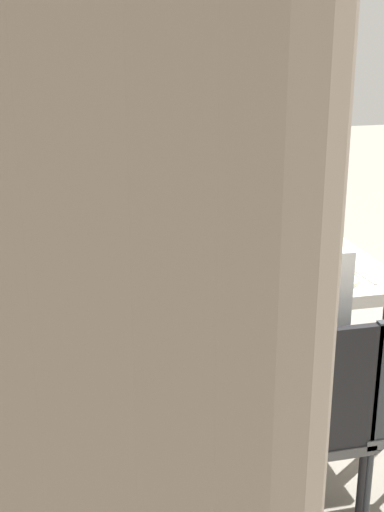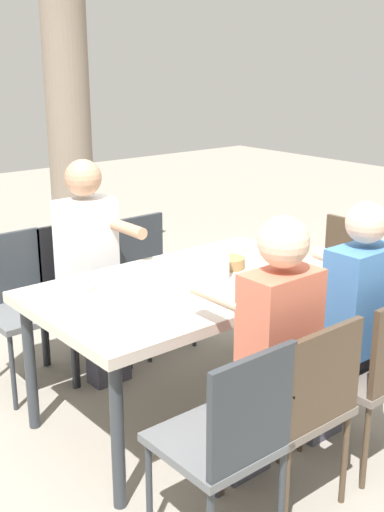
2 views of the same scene
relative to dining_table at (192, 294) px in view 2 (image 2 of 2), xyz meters
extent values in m
plane|color=gray|center=(0.00, 0.00, -0.70)|extent=(16.00, 16.00, 0.00)
cube|color=beige|center=(0.00, 0.00, 0.04)|extent=(1.67, 0.99, 0.05)
cylinder|color=#2D3338|center=(-0.76, 0.42, -0.35)|extent=(0.06, 0.06, 0.72)
cylinder|color=#2D3338|center=(0.76, 0.42, -0.35)|extent=(0.06, 0.06, 0.72)
cylinder|color=#2D3338|center=(-0.76, -0.42, -0.35)|extent=(0.06, 0.06, 0.72)
cylinder|color=#2D3338|center=(0.76, -0.42, -0.35)|extent=(0.06, 0.06, 0.72)
cube|color=#5B5E61|center=(-0.57, 0.84, -0.23)|extent=(0.44, 0.44, 0.04)
cube|color=#2D3338|center=(-0.57, 1.04, -0.01)|extent=(0.42, 0.03, 0.44)
cylinder|color=#2D3338|center=(-0.76, 0.65, -0.47)|extent=(0.03, 0.03, 0.46)
cylinder|color=#2D3338|center=(-0.38, 0.65, -0.47)|extent=(0.03, 0.03, 0.46)
cylinder|color=#2D3338|center=(-0.38, 1.03, -0.47)|extent=(0.03, 0.03, 0.46)
cube|color=#5B5E61|center=(-0.57, -0.84, -0.24)|extent=(0.44, 0.44, 0.04)
cube|color=#2D3338|center=(-0.57, -1.04, -0.02)|extent=(0.42, 0.03, 0.45)
cylinder|color=#2D3338|center=(-0.38, -0.65, -0.48)|extent=(0.03, 0.03, 0.45)
cylinder|color=#2D3338|center=(-0.76, -0.65, -0.48)|extent=(0.03, 0.03, 0.45)
cylinder|color=#2D3338|center=(-0.38, -1.03, -0.48)|extent=(0.03, 0.03, 0.45)
cube|color=#4F4F50|center=(-0.16, 0.84, -0.24)|extent=(0.44, 0.44, 0.04)
cube|color=black|center=(-0.16, 1.04, -0.02)|extent=(0.42, 0.03, 0.45)
cylinder|color=black|center=(-0.35, 0.65, -0.48)|extent=(0.03, 0.03, 0.44)
cylinder|color=black|center=(0.03, 0.65, -0.48)|extent=(0.03, 0.03, 0.44)
cylinder|color=black|center=(-0.35, 1.03, -0.48)|extent=(0.03, 0.03, 0.44)
cylinder|color=black|center=(0.03, 1.03, -0.48)|extent=(0.03, 0.03, 0.44)
cube|color=#6A6158|center=(-0.16, -0.84, -0.24)|extent=(0.44, 0.44, 0.04)
cube|color=#473828|center=(-0.16, -1.04, -0.02)|extent=(0.42, 0.03, 0.43)
cylinder|color=#473828|center=(0.03, -0.65, -0.48)|extent=(0.03, 0.03, 0.45)
cylinder|color=#473828|center=(-0.35, -0.65, -0.48)|extent=(0.03, 0.03, 0.45)
cylinder|color=#473828|center=(0.03, -1.03, -0.48)|extent=(0.03, 0.03, 0.45)
cylinder|color=#473828|center=(-0.35, -1.03, -0.48)|extent=(0.03, 0.03, 0.45)
cube|color=#5B5E61|center=(0.37, 0.84, -0.26)|extent=(0.44, 0.44, 0.04)
cube|color=#2D3338|center=(0.37, 1.04, -0.05)|extent=(0.42, 0.03, 0.43)
cylinder|color=#2D3338|center=(0.18, 0.65, -0.49)|extent=(0.03, 0.03, 0.42)
cylinder|color=#2D3338|center=(0.56, 0.65, -0.49)|extent=(0.03, 0.03, 0.42)
cylinder|color=#2D3338|center=(0.18, 1.03, -0.49)|extent=(0.03, 0.03, 0.42)
cylinder|color=#2D3338|center=(0.56, 1.03, -0.49)|extent=(0.03, 0.03, 0.42)
cube|color=#6A6158|center=(0.37, -0.84, -0.25)|extent=(0.44, 0.44, 0.04)
cylinder|color=#473828|center=(0.56, -0.65, -0.49)|extent=(0.03, 0.03, 0.43)
cylinder|color=#473828|center=(0.18, -0.65, -0.49)|extent=(0.03, 0.03, 0.43)
cylinder|color=#473828|center=(0.18, -1.03, -0.49)|extent=(0.03, 0.03, 0.43)
cube|color=#6A6158|center=(1.18, 0.00, -0.23)|extent=(0.44, 0.44, 0.04)
cube|color=#473828|center=(1.38, 0.00, -0.02)|extent=(0.03, 0.42, 0.42)
cylinder|color=#473828|center=(0.99, 0.19, -0.48)|extent=(0.03, 0.03, 0.45)
cylinder|color=#473828|center=(0.99, -0.19, -0.48)|extent=(0.03, 0.03, 0.45)
cylinder|color=#473828|center=(1.37, 0.19, -0.48)|extent=(0.03, 0.03, 0.45)
cylinder|color=#473828|center=(1.37, -0.19, -0.48)|extent=(0.03, 0.03, 0.45)
cube|color=#3F3F4C|center=(-0.16, 0.60, -0.47)|extent=(0.24, 0.14, 0.46)
cube|color=#3F3F4C|center=(-0.16, 0.69, -0.19)|extent=(0.28, 0.32, 0.10)
cube|color=white|center=(-0.16, 0.80, 0.13)|extent=(0.34, 0.20, 0.55)
sphere|color=tan|center=(-0.16, 0.80, 0.53)|extent=(0.22, 0.22, 0.22)
cylinder|color=tan|center=(-0.02, 0.56, 0.25)|extent=(0.07, 0.30, 0.07)
cube|color=#3F3F4C|center=(-0.16, -0.58, -0.47)|extent=(0.24, 0.14, 0.46)
cube|color=#3F3F4C|center=(-0.16, -0.67, -0.19)|extent=(0.28, 0.32, 0.10)
cube|color=#CC664C|center=(-0.16, -0.78, 0.11)|extent=(0.34, 0.20, 0.51)
sphere|color=beige|center=(-0.16, -0.78, 0.49)|extent=(0.21, 0.21, 0.21)
cylinder|color=beige|center=(-0.30, -0.54, 0.22)|extent=(0.07, 0.30, 0.07)
cube|color=#3F3F4C|center=(0.37, -0.60, -0.47)|extent=(0.24, 0.14, 0.46)
cube|color=#3F3F4C|center=(0.37, -0.69, -0.19)|extent=(0.28, 0.32, 0.10)
cube|color=#3F72B2|center=(0.37, -0.80, 0.11)|extent=(0.34, 0.20, 0.52)
sphere|color=beige|center=(0.37, -0.80, 0.49)|extent=(0.19, 0.19, 0.19)
cylinder|color=beige|center=(0.51, -0.56, 0.23)|extent=(0.07, 0.30, 0.07)
cube|color=gray|center=(0.70, 2.50, -0.62)|extent=(0.49, 0.49, 0.16)
cylinder|color=gray|center=(0.70, 2.50, 0.71)|extent=(0.38, 0.38, 2.51)
cylinder|color=white|center=(-0.54, 0.31, 0.07)|extent=(0.22, 0.22, 0.01)
torus|color=#A4C786|center=(-0.54, 0.31, 0.08)|extent=(0.22, 0.22, 0.01)
cube|color=silver|center=(-0.69, 0.31, 0.07)|extent=(0.02, 0.17, 0.01)
cube|color=silver|center=(-0.39, 0.31, 0.07)|extent=(0.03, 0.17, 0.01)
cylinder|color=white|center=(0.00, -0.31, 0.07)|extent=(0.21, 0.21, 0.01)
torus|color=#A9CD91|center=(0.00, -0.31, 0.08)|extent=(0.21, 0.21, 0.01)
cube|color=silver|center=(-0.15, -0.31, 0.07)|extent=(0.02, 0.17, 0.01)
cube|color=silver|center=(0.15, -0.31, 0.07)|extent=(0.02, 0.17, 0.01)
cylinder|color=silver|center=(0.55, 0.33, 0.07)|extent=(0.24, 0.24, 0.01)
torus|color=#A0BE77|center=(0.55, 0.33, 0.08)|extent=(0.24, 0.24, 0.01)
cube|color=silver|center=(0.40, 0.33, 0.07)|extent=(0.03, 0.17, 0.01)
cube|color=silver|center=(0.70, 0.33, 0.07)|extent=(0.02, 0.17, 0.01)
cylinder|color=white|center=(0.14, -0.05, 0.16)|extent=(0.13, 0.13, 0.19)
cylinder|color=#EFEAC6|center=(0.14, -0.05, 0.13)|extent=(0.12, 0.12, 0.12)
cylinder|color=#9E7547|center=(0.32, 0.05, 0.10)|extent=(0.17, 0.17, 0.06)
camera|label=1|loc=(0.70, 2.93, 1.15)|focal=51.14mm
camera|label=2|loc=(-2.04, -2.47, 1.21)|focal=45.12mm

